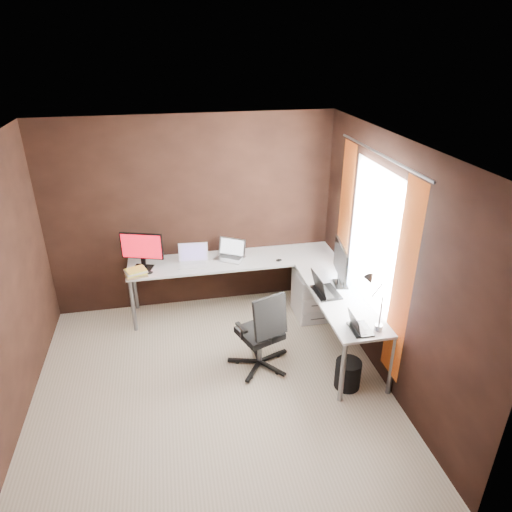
{
  "coord_description": "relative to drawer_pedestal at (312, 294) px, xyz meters",
  "views": [
    {
      "loc": [
        -0.27,
        -3.67,
        3.31
      ],
      "look_at": [
        0.65,
        0.95,
        1.02
      ],
      "focal_mm": 32.0,
      "sensor_mm": 36.0,
      "label": 1
    }
  ],
  "objects": [
    {
      "name": "room",
      "position": [
        -1.09,
        -1.08,
        0.98
      ],
      "size": [
        3.6,
        3.6,
        2.5
      ],
      "color": "#C2B096",
      "rests_on": "ground"
    },
    {
      "name": "desk",
      "position": [
        -0.59,
        -0.11,
        0.38
      ],
      "size": [
        2.65,
        2.25,
        0.73
      ],
      "color": "white",
      "rests_on": "ground"
    },
    {
      "name": "drawer_pedestal",
      "position": [
        0.0,
        0.0,
        0.0
      ],
      "size": [
        0.42,
        0.5,
        0.6
      ],
      "primitive_type": "cube",
      "color": "white",
      "rests_on": "ground"
    },
    {
      "name": "monitor_left",
      "position": [
        -2.07,
        0.35,
        0.68
      ],
      "size": [
        0.5,
        0.22,
        0.45
      ],
      "rotation": [
        0.0,
        0.0,
        -0.32
      ],
      "color": "black",
      "rests_on": "desk"
    },
    {
      "name": "monitor_right",
      "position": [
        0.12,
        -0.54,
        0.71
      ],
      "size": [
        0.18,
        0.6,
        0.49
      ],
      "rotation": [
        0.0,
        0.0,
        1.41
      ],
      "color": "black",
      "rests_on": "desk"
    },
    {
      "name": "laptop_white",
      "position": [
        -1.46,
        0.33,
        0.48
      ],
      "size": [
        0.38,
        0.29,
        0.24
      ],
      "rotation": [
        0.0,
        0.0,
        -0.08
      ],
      "color": "white",
      "rests_on": "desk"
    },
    {
      "name": "laptop_silver",
      "position": [
        -0.99,
        0.4,
        0.48
      ],
      "size": [
        0.44,
        0.41,
        0.24
      ],
      "rotation": [
        0.0,
        0.0,
        -0.55
      ],
      "color": "silver",
      "rests_on": "desk"
    },
    {
      "name": "laptop_black_big",
      "position": [
        -0.11,
        -0.69,
        0.48
      ],
      "size": [
        0.27,
        0.37,
        0.24
      ],
      "rotation": [
        0.0,
        0.0,
        1.62
      ],
      "color": "black",
      "rests_on": "desk"
    },
    {
      "name": "laptop_black_small",
      "position": [
        -0.01,
        -1.42,
        0.47
      ],
      "size": [
        0.2,
        0.27,
        0.18
      ],
      "rotation": [
        0.0,
        0.0,
        1.55
      ],
      "color": "black",
      "rests_on": "desk"
    },
    {
      "name": "book_stack",
      "position": [
        -2.16,
        0.15,
        0.47
      ],
      "size": [
        0.29,
        0.26,
        0.08
      ],
      "rotation": [
        0.0,
        0.0,
        0.29
      ],
      "color": "#9F8355",
      "rests_on": "desk"
    },
    {
      "name": "mouse_left",
      "position": [
        -2.01,
        0.16,
        0.45
      ],
      "size": [
        0.09,
        0.06,
        0.04
      ],
      "primitive_type": "ellipsoid",
      "rotation": [
        0.0,
        0.0,
        -0.01
      ],
      "color": "black",
      "rests_on": "desk"
    },
    {
      "name": "mouse_corner",
      "position": [
        -0.4,
        0.18,
        0.45
      ],
      "size": [
        0.08,
        0.06,
        0.03
      ],
      "primitive_type": "ellipsoid",
      "rotation": [
        0.0,
        0.0,
        0.09
      ],
      "color": "black",
      "rests_on": "desk"
    },
    {
      "name": "desk_lamp",
      "position": [
        0.12,
        -1.4,
        0.79
      ],
      "size": [
        0.19,
        0.22,
        0.58
      ],
      "rotation": [
        0.0,
        0.0,
        0.14
      ],
      "color": "slate",
      "rests_on": "desk"
    },
    {
      "name": "office_chair",
      "position": [
        -0.85,
        -0.89,
        -0.02
      ],
      "size": [
        0.53,
        0.57,
        0.95
      ],
      "rotation": [
        0.0,
        0.0,
        0.36
      ],
      "color": "black",
      "rests_on": "ground"
    },
    {
      "name": "wastebasket",
      "position": [
        -0.04,
        -1.38,
        -0.15
      ],
      "size": [
        0.27,
        0.27,
        0.31
      ],
      "primitive_type": "cylinder",
      "rotation": [
        0.0,
        0.0,
        -0.03
      ],
      "color": "black",
      "rests_on": "ground"
    }
  ]
}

